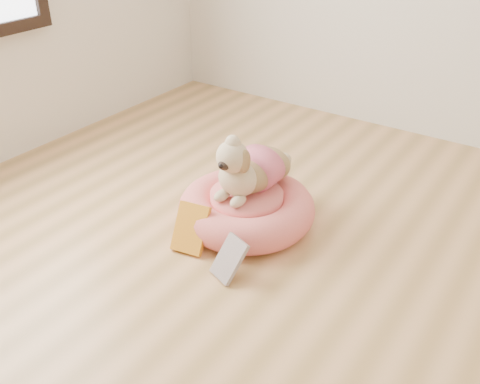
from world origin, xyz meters
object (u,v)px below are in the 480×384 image
Objects in this scene: pet_bed at (247,208)px; dog at (249,158)px; book_yellow at (191,228)px; book_white at (229,259)px.

pet_bed is 0.23m from dog.
book_yellow is at bearing -106.92° from pet_bed.
dog is 2.39× the size of book_white.
dog reaches higher than book_white.
pet_bed is at bearing -74.43° from dog.
dog is 0.45m from book_white.
book_yellow reaches higher than book_white.
book_yellow is 0.24m from book_white.
dog is at bearing 65.39° from book_yellow.
pet_bed reaches higher than book_white.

